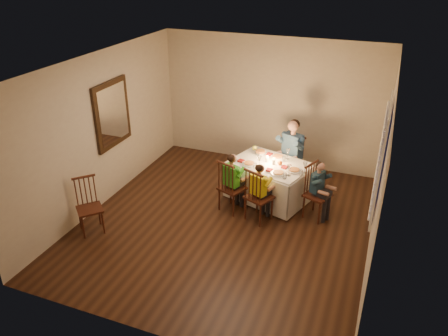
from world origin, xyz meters
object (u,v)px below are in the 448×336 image
at_px(chair_adult, 289,183).
at_px(chair_end, 315,217).
at_px(child_green, 232,209).
at_px(serving_bowl, 260,153).
at_px(chair_extra, 93,231).
at_px(child_yellow, 258,219).
at_px(dining_table, 270,173).
at_px(chair_near_left, 232,209).
at_px(chair_near_right, 258,219).
at_px(adult, 289,183).
at_px(child_teal, 315,217).

relative_size(chair_adult, chair_end, 1.00).
xyz_separation_m(child_green, serving_bowl, (0.21, 0.91, 0.73)).
xyz_separation_m(chair_end, chair_extra, (-3.25, -1.69, 0.00)).
distance_m(child_yellow, serving_bowl, 1.30).
bearing_deg(chair_extra, dining_table, -6.33).
xyz_separation_m(dining_table, child_green, (-0.48, -0.61, -0.50)).
height_order(chair_extra, child_green, child_green).
bearing_deg(chair_adult, serving_bowl, -118.88).
height_order(chair_near_left, chair_end, same).
distance_m(chair_near_right, child_green, 0.53).
bearing_deg(chair_end, adult, 56.78).
xyz_separation_m(dining_table, chair_near_right, (0.03, -0.73, -0.50)).
bearing_deg(adult, dining_table, -84.67).
relative_size(chair_near_right, child_yellow, 0.93).
height_order(child_green, serving_bowl, serving_bowl).
bearing_deg(chair_near_left, dining_table, -107.62).
bearing_deg(chair_adult, child_teal, -32.99).
bearing_deg(chair_end, chair_near_right, 137.28).
relative_size(child_yellow, child_teal, 1.00).
relative_size(chair_near_left, chair_end, 1.00).
xyz_separation_m(chair_extra, child_green, (1.86, 1.40, 0.00)).
bearing_deg(chair_extra, serving_bowl, 1.19).
distance_m(chair_end, chair_extra, 3.66).
bearing_deg(child_teal, child_yellow, 137.28).
distance_m(adult, serving_bowl, 0.96).
bearing_deg(dining_table, child_yellow, -70.53).
relative_size(child_green, child_yellow, 1.03).
relative_size(dining_table, chair_near_right, 1.65).
bearing_deg(child_green, chair_end, -147.39).
bearing_deg(adult, child_green, -95.79).
bearing_deg(child_yellow, child_green, 9.43).
height_order(dining_table, chair_near_left, dining_table).
height_order(chair_near_right, child_green, child_green).
height_order(chair_adult, child_yellow, child_yellow).
distance_m(chair_near_left, adult, 1.47).
distance_m(child_green, child_yellow, 0.53).
distance_m(chair_near_left, chair_end, 1.42).
distance_m(chair_near_left, chair_near_right, 0.53).
relative_size(chair_near_right, child_teal, 0.94).
relative_size(chair_extra, child_yellow, 0.89).
bearing_deg(serving_bowl, chair_adult, 38.82).
bearing_deg(chair_adult, chair_near_right, -74.95).
bearing_deg(chair_end, dining_table, 92.74).
xyz_separation_m(dining_table, adult, (0.21, 0.69, -0.50)).
bearing_deg(chair_near_right, chair_adult, -74.50).
distance_m(chair_end, child_teal, 0.00).
xyz_separation_m(child_teal, serving_bowl, (-1.18, 0.62, 0.73)).
relative_size(chair_extra, child_teal, 0.90).
relative_size(child_green, child_teal, 1.04).
relative_size(chair_adult, chair_near_right, 1.00).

